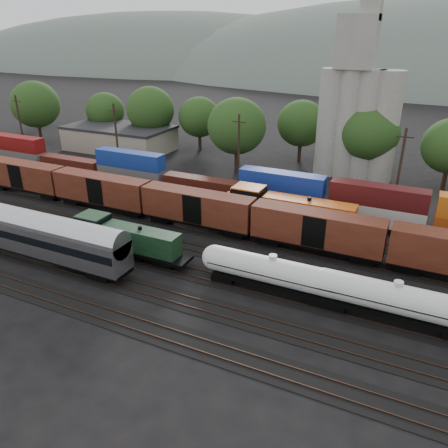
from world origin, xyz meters
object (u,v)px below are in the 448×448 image
at_px(passenger_coach, 31,232).
at_px(orange_locomotive, 283,209).
at_px(tank_car_a, 272,272).
at_px(grain_silo, 357,112).
at_px(green_locomotive, 121,237).

height_order(passenger_coach, orange_locomotive, passenger_coach).
height_order(tank_car_a, orange_locomotive, orange_locomotive).
distance_m(orange_locomotive, grain_silo, 27.61).
height_order(green_locomotive, tank_car_a, green_locomotive).
bearing_deg(green_locomotive, tank_car_a, 0.00).
xyz_separation_m(tank_car_a, grain_silo, (-0.18, 41.00, 8.89)).
distance_m(green_locomotive, passenger_coach, 9.74).
distance_m(tank_car_a, passenger_coach, 26.87).
xyz_separation_m(green_locomotive, tank_car_a, (18.09, 0.00, -0.00)).
xyz_separation_m(passenger_coach, orange_locomotive, (22.49, 20.00, -0.76)).
relative_size(green_locomotive, grain_silo, 0.54).
height_order(tank_car_a, passenger_coach, passenger_coach).
distance_m(green_locomotive, grain_silo, 45.61).
bearing_deg(grain_silo, green_locomotive, -113.60).
relative_size(orange_locomotive, grain_silo, 0.66).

